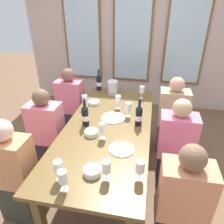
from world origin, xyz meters
TOP-DOWN VIEW (x-y plane):
  - ground_plane at (0.00, 0.00)m, footprint 12.00×12.00m
  - back_wall_with_windows at (0.00, 2.17)m, footprint 4.11×0.10m
  - dining_table at (0.00, 0.00)m, footprint 0.91×2.13m
  - white_plate_0 at (0.02, 0.15)m, footprint 0.28×0.28m
  - white_plate_1 at (0.21, -0.40)m, footprint 0.24×0.24m
  - metal_pitcher at (-0.12, 0.86)m, footprint 0.16×0.16m
  - wine_bottle_0 at (-0.35, 0.96)m, footprint 0.08×0.08m
  - wine_bottle_1 at (0.32, 0.06)m, footprint 0.08×0.08m
  - wine_bottle_2 at (-0.24, -0.05)m, footprint 0.08×0.08m
  - tasting_bowl_0 at (-0.13, -0.22)m, footprint 0.14×0.14m
  - tasting_bowl_1 at (0.03, -0.74)m, footprint 0.14×0.14m
  - tasting_bowl_2 at (-0.29, 0.47)m, footprint 0.14×0.14m
  - wine_glass_0 at (-0.00, -0.26)m, footprint 0.07×0.07m
  - wine_glass_1 at (-0.20, -0.85)m, footprint 0.07×0.07m
  - wine_glass_2 at (-0.37, 0.33)m, footprint 0.07×0.07m
  - wine_glass_3 at (0.19, 0.22)m, footprint 0.07×0.07m
  - wine_glass_4 at (0.30, 0.78)m, footprint 0.07×0.07m
  - wine_glass_5 at (0.15, -0.78)m, footprint 0.07×0.07m
  - wine_glass_6 at (0.04, 0.40)m, footprint 0.07×0.07m
  - wine_glass_7 at (0.39, -0.73)m, footprint 0.07×0.07m
  - wine_glass_8 at (-0.13, -0.94)m, footprint 0.07×0.07m
  - seated_person_0 at (-0.74, -0.70)m, footprint 0.38×0.24m
  - seated_person_1 at (0.74, -0.74)m, footprint 0.38×0.24m
  - seated_person_2 at (-0.74, -0.03)m, footprint 0.38×0.24m
  - seated_person_3 at (0.74, -0.00)m, footprint 0.38×0.24m
  - seated_person_4 at (-0.74, 0.75)m, footprint 0.38×0.24m
  - seated_person_5 at (0.74, 0.66)m, footprint 0.38×0.24m

SIDE VIEW (x-z plane):
  - ground_plane at x=0.00m, z-range 0.00..0.00m
  - seated_person_0 at x=-0.74m, z-range -0.03..1.08m
  - seated_person_1 at x=0.74m, z-range -0.03..1.08m
  - seated_person_2 at x=-0.74m, z-range -0.03..1.08m
  - seated_person_3 at x=0.74m, z-range -0.03..1.08m
  - seated_person_4 at x=-0.74m, z-range -0.03..1.08m
  - seated_person_5 at x=0.74m, z-range -0.03..1.08m
  - dining_table at x=0.00m, z-range 0.29..1.03m
  - white_plate_0 at x=0.02m, z-range 0.74..0.75m
  - white_plate_1 at x=0.21m, z-range 0.74..0.75m
  - tasting_bowl_2 at x=-0.29m, z-range 0.74..0.78m
  - tasting_bowl_0 at x=-0.13m, z-range 0.74..0.79m
  - tasting_bowl_1 at x=0.03m, z-range 0.74..0.79m
  - metal_pitcher at x=-0.12m, z-range 0.74..0.93m
  - wine_bottle_1 at x=0.32m, z-range 0.70..1.00m
  - wine_bottle_2 at x=-0.24m, z-range 0.70..1.01m
  - wine_glass_1 at x=-0.20m, z-range 0.77..0.94m
  - wine_glass_0 at x=0.00m, z-range 0.77..0.94m
  - wine_glass_3 at x=0.19m, z-range 0.77..0.94m
  - wine_glass_4 at x=0.30m, z-range 0.77..0.94m
  - wine_bottle_0 at x=-0.35m, z-range 0.70..1.02m
  - wine_glass_2 at x=-0.37m, z-range 0.77..0.95m
  - wine_glass_5 at x=0.15m, z-range 0.77..0.95m
  - wine_glass_6 at x=0.04m, z-range 0.77..0.95m
  - wine_glass_7 at x=0.39m, z-range 0.77..0.95m
  - wine_glass_8 at x=-0.13m, z-range 0.77..0.95m
  - back_wall_with_windows at x=0.00m, z-range 0.00..2.90m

